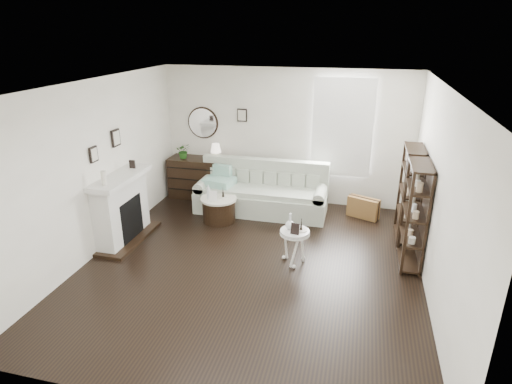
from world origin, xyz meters
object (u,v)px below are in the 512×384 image
(drum_table, at_px, (219,209))
(sofa, at_px, (262,195))
(dresser, at_px, (200,178))
(pedestal_table, at_px, (295,233))

(drum_table, bearing_deg, sofa, 45.67)
(sofa, relative_size, drum_table, 3.80)
(dresser, height_order, pedestal_table, dresser)
(pedestal_table, bearing_deg, drum_table, 143.92)
(sofa, xyz_separation_m, dresser, (-1.44, 0.39, 0.10))
(drum_table, xyz_separation_m, pedestal_table, (1.61, -1.17, 0.27))
(drum_table, relative_size, pedestal_table, 1.21)
(sofa, height_order, drum_table, sofa)
(dresser, height_order, drum_table, dresser)
(sofa, height_order, pedestal_table, sofa)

